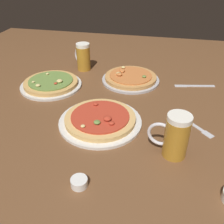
# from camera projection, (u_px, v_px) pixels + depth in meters

# --- Properties ---
(ground_plane) EXTENTS (2.40, 2.40, 0.03)m
(ground_plane) POSITION_uv_depth(u_px,v_px,m) (112.00, 119.00, 1.06)
(ground_plane) COLOR brown
(pizza_plate_near) EXTENTS (0.34, 0.34, 0.05)m
(pizza_plate_near) POSITION_uv_depth(u_px,v_px,m) (100.00, 120.00, 1.00)
(pizza_plate_near) COLOR silver
(pizza_plate_near) RESTS_ON ground_plane
(pizza_plate_far) EXTENTS (0.31, 0.31, 0.05)m
(pizza_plate_far) POSITION_uv_depth(u_px,v_px,m) (130.00, 78.00, 1.33)
(pizza_plate_far) COLOR #B2B2B7
(pizza_plate_far) RESTS_ON ground_plane
(pizza_plate_side) EXTENTS (0.31, 0.31, 0.05)m
(pizza_plate_side) POSITION_uv_depth(u_px,v_px,m) (51.00, 84.00, 1.27)
(pizza_plate_side) COLOR silver
(pizza_plate_side) RESTS_ON ground_plane
(beer_mug_dark) EXTENTS (0.11, 0.11, 0.15)m
(beer_mug_dark) POSITION_uv_depth(u_px,v_px,m) (83.00, 57.00, 1.43)
(beer_mug_dark) COLOR #B27A23
(beer_mug_dark) RESTS_ON ground_plane
(beer_mug_amber) EXTENTS (0.14, 0.08, 0.16)m
(beer_mug_amber) POSITION_uv_depth(u_px,v_px,m) (175.00, 136.00, 0.82)
(beer_mug_amber) COLOR #B27A23
(beer_mug_amber) RESTS_ON ground_plane
(ramekin_sauce) EXTENTS (0.05, 0.05, 0.03)m
(ramekin_sauce) POSITION_uv_depth(u_px,v_px,m) (79.00, 182.00, 0.74)
(ramekin_sauce) COLOR white
(ramekin_sauce) RESTS_ON ground_plane
(fork_left) EXTENTS (0.16, 0.16, 0.01)m
(fork_left) POSITION_uv_depth(u_px,v_px,m) (193.00, 124.00, 1.00)
(fork_left) COLOR silver
(fork_left) RESTS_ON ground_plane
(knife_right) EXTENTS (0.21, 0.06, 0.01)m
(knife_right) POSITION_uv_depth(u_px,v_px,m) (194.00, 86.00, 1.28)
(knife_right) COLOR silver
(knife_right) RESTS_ON ground_plane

